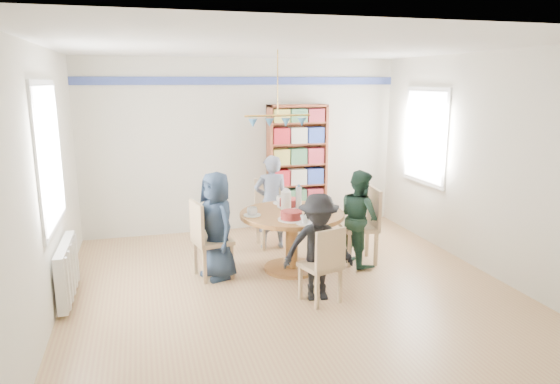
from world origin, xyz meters
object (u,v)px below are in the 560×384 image
object	(u,v)px
person_right	(360,218)
person_far	(271,202)
chair_near	(324,262)
bookshelf	(297,168)
chair_far	(271,209)
dining_table	(292,227)
person_near	(318,247)
chair_left	(206,236)
person_left	(217,225)
radiator	(67,270)
chair_right	(365,222)

from	to	relation	value
person_right	person_far	world-z (taller)	person_far
chair_near	bookshelf	xyz separation A→B (m)	(0.60, 2.85, 0.51)
chair_far	person_right	bearing A→B (deg)	-49.69
dining_table	person_right	size ratio (longest dim) A/B	1.04
dining_table	person_near	xyz separation A→B (m)	(0.02, -0.90, 0.03)
person_right	person_near	xyz separation A→B (m)	(-0.89, -0.88, -0.03)
chair_left	person_far	distance (m)	1.38
chair_far	person_near	distance (m)	1.95
chair_near	person_left	xyz separation A→B (m)	(-0.98, 1.05, 0.18)
person_near	dining_table	bearing A→B (deg)	100.42
chair_left	chair_near	bearing A→B (deg)	-43.58
radiator	chair_right	xyz separation A→B (m)	(3.62, 0.25, 0.20)
radiator	person_right	size ratio (longest dim) A/B	0.80
radiator	chair_right	bearing A→B (deg)	4.02
radiator	bookshelf	world-z (taller)	bookshelf
person_near	person_right	bearing A→B (deg)	53.67
dining_table	bookshelf	xyz separation A→B (m)	(0.64, 1.81, 0.42)
person_right	bookshelf	size ratio (longest dim) A/B	0.63
chair_far	person_near	world-z (taller)	person_near
chair_left	person_right	bearing A→B (deg)	-1.36
chair_left	bookshelf	world-z (taller)	bookshelf
person_far	bookshelf	xyz separation A→B (m)	(0.67, 0.90, 0.31)
person_left	bookshelf	bearing A→B (deg)	118.11
dining_table	chair_right	distance (m)	1.02
chair_far	person_right	size ratio (longest dim) A/B	0.78
person_right	person_near	distance (m)	1.25
dining_table	person_left	bearing A→B (deg)	179.42
bookshelf	radiator	bearing A→B (deg)	-147.85
chair_left	person_far	xyz separation A→B (m)	(1.04, 0.89, 0.14)
person_right	person_near	world-z (taller)	person_right
chair_far	person_right	distance (m)	1.41
chair_left	person_left	world-z (taller)	person_left
chair_right	radiator	bearing A→B (deg)	-175.98
radiator	chair_far	xyz separation A→B (m)	(2.61, 1.27, 0.19)
radiator	chair_left	world-z (taller)	chair_left
radiator	chair_near	xyz separation A→B (m)	(2.65, -0.81, 0.12)
radiator	dining_table	xyz separation A→B (m)	(2.61, 0.23, 0.21)
chair_near	person_near	world-z (taller)	person_near
person_right	chair_far	bearing A→B (deg)	32.49
dining_table	chair_right	xyz separation A→B (m)	(1.02, 0.03, -0.01)
person_far	person_left	bearing A→B (deg)	48.96
radiator	chair_left	size ratio (longest dim) A/B	1.04
person_right	chair_near	bearing A→B (deg)	131.72
chair_far	chair_left	bearing A→B (deg)	-136.29
chair_left	person_far	bearing A→B (deg)	40.59
dining_table	bookshelf	distance (m)	1.97
person_left	person_far	world-z (taller)	person_far
chair_near	chair_far	bearing A→B (deg)	91.21
person_near	chair_far	bearing A→B (deg)	99.65
dining_table	bookshelf	bearing A→B (deg)	70.57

